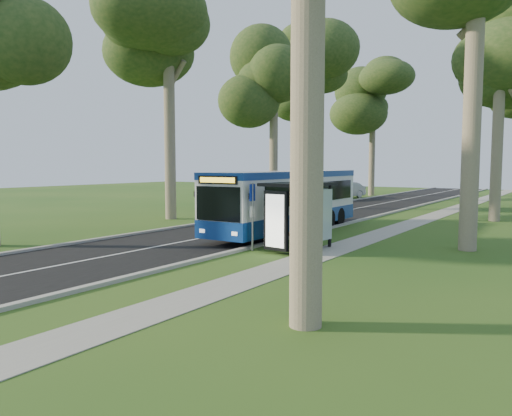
# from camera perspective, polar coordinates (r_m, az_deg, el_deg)

# --- Properties ---
(ground) EXTENTS (120.00, 120.00, 0.00)m
(ground) POSITION_cam_1_polar(r_m,az_deg,el_deg) (19.32, -3.14, -5.28)
(ground) COLOR #264F18
(ground) RESTS_ON ground
(road) EXTENTS (7.00, 100.00, 0.02)m
(road) POSITION_cam_1_polar(r_m,az_deg,el_deg) (29.49, 3.00, -1.70)
(road) COLOR black
(road) RESTS_ON ground
(kerb_east) EXTENTS (0.25, 100.00, 0.12)m
(kerb_east) POSITION_cam_1_polar(r_m,az_deg,el_deg) (27.89, 9.21, -2.04)
(kerb_east) COLOR #9E9B93
(kerb_east) RESTS_ON ground
(kerb_west) EXTENTS (0.25, 100.00, 0.12)m
(kerb_west) POSITION_cam_1_polar(r_m,az_deg,el_deg) (31.40, -2.51, -1.20)
(kerb_west) COLOR #9E9B93
(kerb_west) RESTS_ON ground
(centre_line) EXTENTS (0.12, 100.00, 0.00)m
(centre_line) POSITION_cam_1_polar(r_m,az_deg,el_deg) (29.49, 3.00, -1.67)
(centre_line) COLOR white
(centre_line) RESTS_ON road
(footpath) EXTENTS (1.50, 100.00, 0.02)m
(footpath) POSITION_cam_1_polar(r_m,az_deg,el_deg) (26.81, 15.07, -2.53)
(footpath) COLOR gray
(footpath) RESTS_ON ground
(bus) EXTENTS (2.66, 11.78, 3.11)m
(bus) POSITION_cam_1_polar(r_m,az_deg,el_deg) (25.25, 3.59, 0.82)
(bus) COLOR silver
(bus) RESTS_ON ground
(bus_stop_sign) EXTENTS (0.09, 0.38, 2.72)m
(bus_stop_sign) POSITION_cam_1_polar(r_m,az_deg,el_deg) (19.80, -0.42, -0.11)
(bus_stop_sign) COLOR gray
(bus_stop_sign) RESTS_ON ground
(bus_shelter) EXTENTS (2.11, 3.36, 2.72)m
(bus_shelter) POSITION_cam_1_polar(r_m,az_deg,el_deg) (19.71, 4.65, 0.56)
(bus_shelter) COLOR black
(bus_shelter) RESTS_ON ground
(litter_bin) EXTENTS (0.48, 0.48, 0.83)m
(litter_bin) POSITION_cam_1_polar(r_m,az_deg,el_deg) (22.58, 5.84, -2.72)
(litter_bin) COLOR black
(litter_bin) RESTS_ON ground
(car_white) EXTENTS (3.25, 5.24, 1.66)m
(car_white) POSITION_cam_1_polar(r_m,az_deg,el_deg) (48.85, 9.40, 1.87)
(car_white) COLOR silver
(car_white) RESTS_ON ground
(car_silver) EXTENTS (3.08, 5.34, 1.67)m
(car_silver) POSITION_cam_1_polar(r_m,az_deg,el_deg) (51.48, 10.00, 2.01)
(car_silver) COLOR #AFB2B8
(car_silver) RESTS_ON ground
(tree_west_b) EXTENTS (5.20, 5.20, 15.74)m
(tree_west_b) POSITION_cam_1_polar(r_m,az_deg,el_deg) (32.94, -10.00, 19.35)
(tree_west_b) COLOR #7A6B56
(tree_west_b) RESTS_ON ground
(tree_west_c) EXTENTS (5.20, 5.20, 13.92)m
(tree_west_c) POSITION_cam_1_polar(r_m,az_deg,el_deg) (39.58, 2.05, 15.00)
(tree_west_c) COLOR #7A6B56
(tree_west_c) RESTS_ON ground
(tree_west_d) EXTENTS (5.20, 5.20, 15.65)m
(tree_west_d) POSITION_cam_1_polar(r_m,az_deg,el_deg) (49.36, 6.27, 14.47)
(tree_west_d) COLOR #7A6B56
(tree_west_d) RESTS_ON ground
(tree_west_e) EXTENTS (5.20, 5.20, 14.79)m
(tree_west_e) POSITION_cam_1_polar(r_m,az_deg,el_deg) (57.32, 13.24, 12.40)
(tree_west_e) COLOR #7A6B56
(tree_west_e) RESTS_ON ground
(tree_east_c) EXTENTS (5.20, 5.20, 14.05)m
(tree_east_c) POSITION_cam_1_polar(r_m,az_deg,el_deg) (34.27, 26.24, 16.23)
(tree_east_c) COLOR #7A6B56
(tree_east_c) RESTS_ON ground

